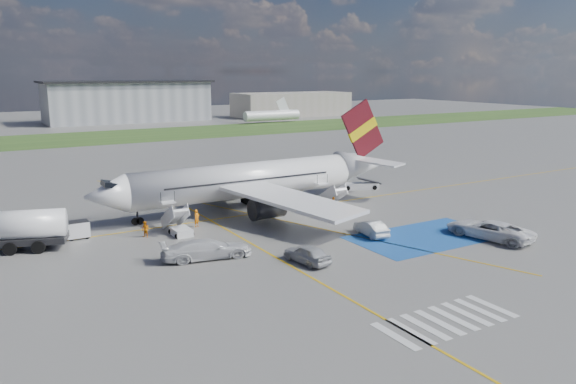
% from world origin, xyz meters
% --- Properties ---
extents(ground, '(400.00, 400.00, 0.00)m').
position_xyz_m(ground, '(0.00, 0.00, 0.00)').
color(ground, '#60605E').
rests_on(ground, ground).
extents(grass_strip, '(400.00, 30.00, 0.01)m').
position_xyz_m(grass_strip, '(0.00, 95.00, 0.01)').
color(grass_strip, '#2D4C1E').
rests_on(grass_strip, ground).
extents(taxiway_line_main, '(120.00, 0.20, 0.01)m').
position_xyz_m(taxiway_line_main, '(0.00, 12.00, 0.01)').
color(taxiway_line_main, gold).
rests_on(taxiway_line_main, ground).
extents(taxiway_line_cross, '(0.20, 60.00, 0.01)m').
position_xyz_m(taxiway_line_cross, '(-5.00, -10.00, 0.01)').
color(taxiway_line_cross, gold).
rests_on(taxiway_line_cross, ground).
extents(taxiway_line_diag, '(20.71, 56.45, 0.01)m').
position_xyz_m(taxiway_line_diag, '(0.00, 12.00, 0.01)').
color(taxiway_line_diag, gold).
rests_on(taxiway_line_diag, ground).
extents(staging_box, '(14.00, 8.00, 0.01)m').
position_xyz_m(staging_box, '(10.00, -4.00, 0.01)').
color(staging_box, '#1A4E9F').
rests_on(staging_box, ground).
extents(crosswalk, '(9.00, 4.00, 0.01)m').
position_xyz_m(crosswalk, '(-1.80, -18.00, 0.01)').
color(crosswalk, silver).
rests_on(crosswalk, ground).
extents(terminal_centre, '(48.00, 18.00, 12.00)m').
position_xyz_m(terminal_centre, '(20.00, 135.00, 6.00)').
color(terminal_centre, gray).
rests_on(terminal_centre, ground).
extents(terminal_east, '(40.00, 16.00, 8.00)m').
position_xyz_m(terminal_east, '(75.00, 128.00, 4.00)').
color(terminal_east, gray).
rests_on(terminal_east, ground).
extents(airliner, '(36.81, 32.95, 11.92)m').
position_xyz_m(airliner, '(1.51, 14.00, 3.39)').
color(airliner, white).
rests_on(airliner, ground).
extents(airstairs_fwd, '(1.90, 5.20, 3.60)m').
position_xyz_m(airstairs_fwd, '(-9.50, 8.70, 0.62)').
color(airstairs_fwd, white).
rests_on(airstairs_fwd, ground).
extents(airstairs_aft, '(1.90, 5.20, 3.60)m').
position_xyz_m(airstairs_aft, '(9.00, 8.70, 0.62)').
color(airstairs_aft, white).
rests_on(airstairs_aft, ground).
extents(fuel_tanker, '(10.70, 5.91, 3.55)m').
position_xyz_m(fuel_tanker, '(-24.32, 11.44, 1.49)').
color(fuel_tanker, black).
rests_on(fuel_tanker, ground).
extents(gpu_cart, '(2.04, 1.33, 1.69)m').
position_xyz_m(gpu_cart, '(-18.12, 12.15, 0.76)').
color(gpu_cart, white).
rests_on(gpu_cart, ground).
extents(belt_loader, '(5.25, 3.50, 1.54)m').
position_xyz_m(belt_loader, '(18.42, 16.60, 0.38)').
color(belt_loader, white).
rests_on(belt_loader, ground).
extents(car_silver_a, '(2.48, 4.68, 1.52)m').
position_xyz_m(car_silver_a, '(-3.45, -4.44, 0.76)').
color(car_silver_a, '#AAACB1').
rests_on(car_silver_a, ground).
extents(car_silver_b, '(2.20, 4.59, 1.45)m').
position_xyz_m(car_silver_b, '(5.95, -1.02, 0.73)').
color(car_silver_b, '#B5B8BD').
rests_on(car_silver_b, ground).
extents(van_white_a, '(4.04, 6.58, 2.30)m').
position_xyz_m(van_white_a, '(14.75, -7.38, 1.15)').
color(van_white_a, white).
rests_on(van_white_a, ground).
extents(van_white_b, '(5.95, 3.29, 2.20)m').
position_xyz_m(van_white_b, '(-10.02, 0.71, 1.10)').
color(van_white_b, silver).
rests_on(van_white_b, ground).
extents(crew_fwd, '(0.78, 0.69, 1.78)m').
position_xyz_m(crew_fwd, '(-7.09, 10.30, 0.89)').
color(crew_fwd, orange).
rests_on(crew_fwd, ground).
extents(crew_nose, '(0.89, 0.94, 1.54)m').
position_xyz_m(crew_nose, '(-12.60, 9.31, 0.77)').
color(crew_nose, orange).
rests_on(crew_nose, ground).
extents(crew_aft, '(0.44, 1.03, 1.75)m').
position_xyz_m(crew_aft, '(8.03, 8.10, 0.88)').
color(crew_aft, orange).
rests_on(crew_aft, ground).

